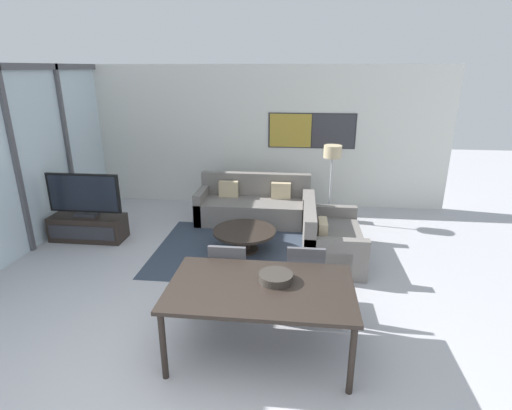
% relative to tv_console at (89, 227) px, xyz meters
% --- Properties ---
extents(ground_plane, '(24.00, 24.00, 0.00)m').
position_rel_tv_console_xyz_m(ground_plane, '(2.58, -3.23, -0.21)').
color(ground_plane, '#B2B2B7').
extents(wall_back, '(7.61, 0.09, 2.80)m').
position_rel_tv_console_xyz_m(wall_back, '(2.62, 2.22, 1.20)').
color(wall_back, silver).
rests_on(wall_back, ground_plane).
extents(window_wall_left, '(0.07, 5.45, 2.80)m').
position_rel_tv_console_xyz_m(window_wall_left, '(-0.71, -0.50, 1.32)').
color(window_wall_left, silver).
rests_on(window_wall_left, ground_plane).
extents(area_rug, '(2.78, 2.17, 0.01)m').
position_rel_tv_console_xyz_m(area_rug, '(2.65, -0.15, -0.20)').
color(area_rug, '#333D4C').
rests_on(area_rug, ground_plane).
extents(tv_console, '(1.21, 0.47, 0.42)m').
position_rel_tv_console_xyz_m(tv_console, '(0.00, 0.00, 0.00)').
color(tv_console, black).
rests_on(tv_console, ground_plane).
extents(television, '(1.22, 0.20, 0.72)m').
position_rel_tv_console_xyz_m(television, '(0.00, 0.00, 0.57)').
color(television, '#2D2D33').
rests_on(television, tv_console).
extents(sofa_main, '(2.08, 0.86, 0.85)m').
position_rel_tv_console_xyz_m(sofa_main, '(2.65, 1.18, 0.07)').
color(sofa_main, slate).
rests_on(sofa_main, ground_plane).
extents(sofa_side, '(0.86, 1.48, 0.85)m').
position_rel_tv_console_xyz_m(sofa_side, '(3.91, -0.26, 0.07)').
color(sofa_side, slate).
rests_on(sofa_side, ground_plane).
extents(coffee_table, '(0.98, 0.98, 0.35)m').
position_rel_tv_console_xyz_m(coffee_table, '(2.65, -0.15, 0.06)').
color(coffee_table, black).
rests_on(coffee_table, ground_plane).
extents(dining_table, '(1.80, 1.07, 0.74)m').
position_rel_tv_console_xyz_m(dining_table, '(3.14, -2.46, 0.47)').
color(dining_table, black).
rests_on(dining_table, ground_plane).
extents(dining_chair_left, '(0.46, 0.46, 0.86)m').
position_rel_tv_console_xyz_m(dining_chair_left, '(2.70, -1.73, 0.28)').
color(dining_chair_left, '#4C4C51').
rests_on(dining_chair_left, ground_plane).
extents(dining_chair_centre, '(0.46, 0.46, 0.86)m').
position_rel_tv_console_xyz_m(dining_chair_centre, '(3.57, -1.67, 0.28)').
color(dining_chair_centre, '#4C4C51').
rests_on(dining_chair_centre, ground_plane).
extents(fruit_bowl, '(0.34, 0.34, 0.08)m').
position_rel_tv_console_xyz_m(fruit_bowl, '(3.27, -2.35, 0.58)').
color(fruit_bowl, '#332D28').
rests_on(fruit_bowl, dining_table).
extents(floor_lamp, '(0.32, 0.32, 1.43)m').
position_rel_tv_console_xyz_m(floor_lamp, '(4.05, 1.29, 0.99)').
color(floor_lamp, '#2D2D33').
rests_on(floor_lamp, ground_plane).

